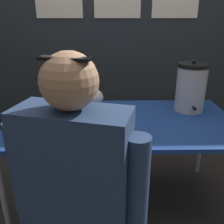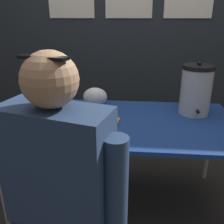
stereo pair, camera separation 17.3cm
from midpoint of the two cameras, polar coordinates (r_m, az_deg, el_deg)
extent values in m
plane|color=#2D2B28|center=(2.13, -0.44, -19.51)|extent=(12.00, 12.00, 0.00)
cube|color=#23282D|center=(2.70, -0.78, 19.09)|extent=(6.00, 0.10, 2.57)
cube|color=navy|center=(1.76, -0.51, -2.29)|extent=(1.58, 0.84, 0.03)
cylinder|color=#ADADB2|center=(1.78, -26.26, -17.61)|extent=(0.03, 0.03, 0.68)
cylinder|color=#ADADB2|center=(2.36, -19.02, -6.44)|extent=(0.03, 0.03, 0.68)
cylinder|color=#ADADB2|center=(2.37, 17.81, -6.19)|extent=(0.03, 0.03, 0.68)
cube|color=tan|center=(1.67, -8.60, -2.98)|extent=(0.45, 0.34, 0.02)
cube|color=tan|center=(1.54, -10.03, -4.18)|extent=(0.41, 0.07, 0.04)
torus|color=tan|center=(1.64, -13.74, -2.80)|extent=(0.17, 0.17, 0.04)
torus|color=tan|center=(1.61, -9.24, -3.04)|extent=(0.17, 0.17, 0.04)
torus|color=tan|center=(1.57, -4.63, -3.34)|extent=(0.14, 0.14, 0.04)
torus|color=#E8BA87|center=(1.76, -11.99, -1.02)|extent=(0.17, 0.17, 0.04)
torus|color=#E7B986|center=(1.72, -8.18, -1.27)|extent=(0.15, 0.15, 0.04)
torus|color=tan|center=(1.69, -3.72, -1.50)|extent=(0.15, 0.15, 0.04)
cylinder|color=#B7B7BC|center=(1.95, 15.15, 5.01)|extent=(0.22, 0.22, 0.33)
cylinder|color=black|center=(1.90, 15.68, 10.22)|extent=(0.22, 0.22, 0.03)
sphere|color=black|center=(1.90, 15.76, 11.02)|extent=(0.03, 0.03, 0.03)
cylinder|color=black|center=(1.87, 15.75, 0.88)|extent=(0.02, 0.05, 0.02)
cube|color=black|center=(1.82, -18.70, -1.90)|extent=(0.08, 0.16, 0.01)
cube|color=#2D333D|center=(1.82, -18.73, -1.74)|extent=(0.07, 0.14, 0.00)
ellipsoid|color=white|center=(2.00, -7.26, 3.30)|extent=(0.19, 0.13, 0.15)
cube|color=navy|center=(1.11, -13.03, -13.14)|extent=(0.51, 0.33, 0.56)
sphere|color=tan|center=(0.95, -15.00, 6.75)|extent=(0.22, 0.22, 0.22)
cube|color=black|center=(0.91, -16.37, 11.59)|extent=(0.20, 0.10, 0.01)
cylinder|color=navy|center=(1.05, 0.70, -16.80)|extent=(0.10, 0.10, 0.45)
cylinder|color=navy|center=(1.26, -23.95, -11.68)|extent=(0.10, 0.10, 0.45)
camera|label=1|loc=(0.09, -92.86, -1.13)|focal=40.00mm
camera|label=2|loc=(0.09, 87.14, 1.13)|focal=40.00mm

